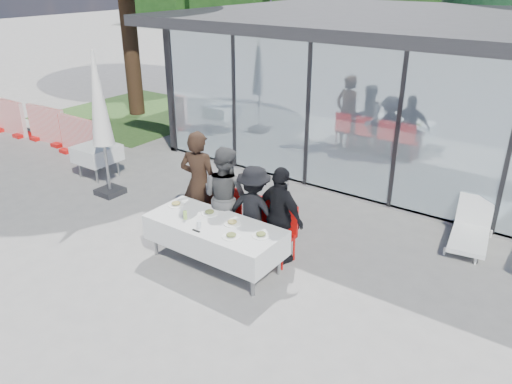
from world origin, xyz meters
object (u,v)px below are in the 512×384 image
(plate_a, at_px, (176,204))
(spare_table_left, at_px, (97,154))
(plate_c, at_px, (232,223))
(plate_d, at_px, (261,235))
(dining_table, at_px, (215,235))
(juice_bottle, at_px, (185,215))
(market_umbrella, at_px, (99,107))
(plate_extra, at_px, (231,236))
(folded_eyeglasses, at_px, (196,231))
(diner_chair_a, at_px, (203,204))
(diner_chair_c, at_px, (256,222))
(plate_b, at_px, (210,213))
(diner_chair_b, at_px, (228,212))
(diner_a, at_px, (199,184))
(diner_b, at_px, (225,196))
(diner_d, at_px, (280,216))
(diner_c, at_px, (254,211))
(diner_chair_d, at_px, (282,230))
(lounger, at_px, (471,229))

(plate_a, bearing_deg, spare_table_left, 161.56)
(plate_c, relative_size, plate_d, 1.00)
(dining_table, height_order, juice_bottle, juice_bottle)
(dining_table, bearing_deg, market_umbrella, 167.07)
(plate_extra, xyz_separation_m, folded_eyeglasses, (-0.55, -0.17, -0.02))
(plate_extra, height_order, juice_bottle, juice_bottle)
(diner_chair_a, xyz_separation_m, plate_d, (1.75, -0.66, 0.24))
(diner_chair_a, relative_size, plate_c, 3.52)
(diner_chair_c, relative_size, plate_b, 3.52)
(plate_extra, xyz_separation_m, market_umbrella, (-4.10, 1.02, 1.12))
(plate_extra, height_order, spare_table_left, plate_extra)
(plate_c, relative_size, folded_eyeglasses, 1.98)
(diner_chair_c, relative_size, spare_table_left, 1.13)
(diner_chair_b, bearing_deg, folded_eyeglasses, -76.01)
(diner_a, bearing_deg, diner_chair_b, 171.89)
(plate_b, bearing_deg, dining_table, -37.94)
(dining_table, distance_m, plate_extra, 0.58)
(diner_b, relative_size, spare_table_left, 2.04)
(diner_a, distance_m, diner_d, 1.71)
(diner_chair_b, bearing_deg, diner_c, -5.96)
(diner_chair_d, relative_size, folded_eyeglasses, 6.96)
(spare_table_left, bearing_deg, diner_d, -6.92)
(plate_d, bearing_deg, diner_c, 132.96)
(diner_c, bearing_deg, plate_d, 125.07)
(diner_chair_c, height_order, plate_c, diner_chair_c)
(diner_b, relative_size, diner_d, 1.07)
(diner_chair_d, xyz_separation_m, spare_table_left, (-5.39, 0.59, 0.02))
(diner_c, relative_size, plate_b, 5.58)
(diner_chair_d, bearing_deg, diner_b, -176.76)
(diner_chair_a, distance_m, lounger, 4.75)
(dining_table, height_order, diner_a, diner_a)
(dining_table, distance_m, diner_chair_d, 1.09)
(diner_d, bearing_deg, juice_bottle, 47.82)
(diner_c, height_order, folded_eyeglasses, diner_c)
(dining_table, distance_m, diner_a, 1.21)
(diner_d, bearing_deg, plate_extra, 85.06)
(diner_chair_b, distance_m, juice_bottle, 0.96)
(juice_bottle, relative_size, lounger, 0.10)
(plate_a, relative_size, plate_c, 1.00)
(diner_d, bearing_deg, plate_a, 31.98)
(diner_d, height_order, plate_b, diner_d)
(diner_b, bearing_deg, folded_eyeglasses, 104.20)
(dining_table, xyz_separation_m, diner_b, (-0.33, 0.69, 0.34))
(dining_table, bearing_deg, plate_extra, -21.43)
(diner_chair_b, xyz_separation_m, plate_extra, (0.82, -0.94, 0.24))
(diner_d, bearing_deg, diner_c, 13.92)
(diner_b, xyz_separation_m, plate_b, (0.06, -0.48, -0.10))
(folded_eyeglasses, bearing_deg, lounger, 47.48)
(diner_chair_b, bearing_deg, plate_extra, -48.90)
(diner_c, relative_size, plate_c, 5.58)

